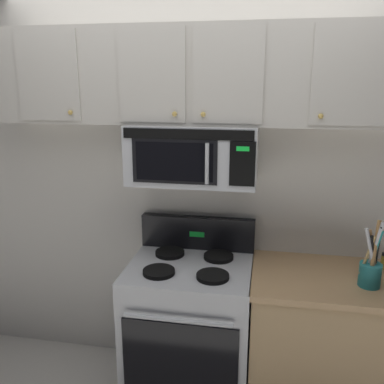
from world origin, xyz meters
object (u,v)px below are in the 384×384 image
Objects in this scene: spice_jar at (384,261)px; stove_range at (190,327)px; over_range_microwave at (193,154)px; utensil_crock_teal at (371,268)px.

stove_range is at bearing -172.16° from spice_jar.
spice_jar is at bearing 7.84° from stove_range.
over_range_microwave is at bearing -177.89° from spice_jar.
spice_jar is (1.16, 0.16, 0.48)m from stove_range.
over_range_microwave reaches higher than spice_jar.
utensil_crock_teal is (1.02, -0.08, 0.54)m from stove_range.
over_range_microwave is 2.02× the size of utensil_crock_teal.
utensil_crock_teal reaches higher than spice_jar.
utensil_crock_teal reaches higher than stove_range.
utensil_crock_teal is at bearing -119.13° from spice_jar.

